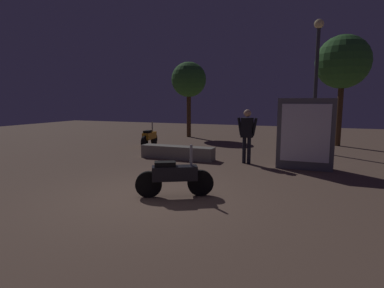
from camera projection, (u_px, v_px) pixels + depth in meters
ground_plane at (148, 197)px, 6.51m from camera, size 40.00×40.00×0.00m
motorcycle_black_foreground at (174, 176)px, 6.50m from camera, size 1.52×0.86×1.11m
motorcycle_orange_parked_left at (149, 137)px, 13.49m from camera, size 0.41×1.66×1.11m
person_rider_beside at (247, 131)px, 9.89m from camera, size 0.67×0.27×1.75m
streetlamp_near at (317, 69)px, 11.87m from camera, size 0.36×0.36×5.09m
tree_left_bg at (343, 63)px, 13.48m from camera, size 2.32×2.32×4.88m
tree_center_bg at (189, 80)px, 17.04m from camera, size 1.93×1.93×4.16m
kiosk_billboard at (305, 134)px, 9.12m from camera, size 1.61×0.55×2.10m
planter_wall_low at (177, 152)px, 10.81m from camera, size 2.65×0.50×0.45m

